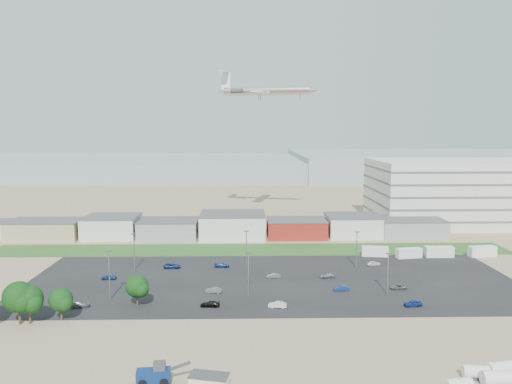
{
  "coord_description": "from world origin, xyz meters",
  "views": [
    {
      "loc": [
        -1.58,
        -99.31,
        37.09
      ],
      "look_at": [
        1.03,
        22.0,
        21.81
      ],
      "focal_mm": 35.0,
      "sensor_mm": 36.0,
      "label": 1
    }
  ],
  "objects_px": {
    "parked_car_6": "(222,265)",
    "telehandler": "(154,373)",
    "parked_car_12": "(327,276)",
    "portable_shed": "(209,384)",
    "box_trailer_a": "(375,251)",
    "parked_car_13": "(277,305)",
    "parked_car_1": "(341,288)",
    "airliner": "(266,91)",
    "parked_car_0": "(398,287)",
    "parked_car_9": "(172,266)",
    "parked_car_4": "(214,290)",
    "parked_car_10": "(79,304)",
    "storage_tank_nw": "(476,372)",
    "parked_car_2": "(413,303)",
    "parked_car_8": "(374,263)",
    "parked_car_3": "(210,304)",
    "parked_car_5": "(109,277)",
    "parked_car_7": "(274,276)"
  },
  "relations": [
    {
      "from": "parked_car_7",
      "to": "parked_car_2",
      "type": "bearing_deg",
      "value": 52.76
    },
    {
      "from": "parked_car_8",
      "to": "parked_car_13",
      "type": "height_order",
      "value": "parked_car_13"
    },
    {
      "from": "airliner",
      "to": "parked_car_8",
      "type": "distance_m",
      "value": 97.92
    },
    {
      "from": "parked_car_4",
      "to": "parked_car_12",
      "type": "bearing_deg",
      "value": 118.82
    },
    {
      "from": "parked_car_3",
      "to": "parked_car_10",
      "type": "xyz_separation_m",
      "value": [
        -27.45,
        0.31,
        0.04
      ]
    },
    {
      "from": "portable_shed",
      "to": "parked_car_13",
      "type": "xyz_separation_m",
      "value": [
        11.84,
        33.94,
        -0.75
      ]
    },
    {
      "from": "airliner",
      "to": "parked_car_10",
      "type": "xyz_separation_m",
      "value": [
        -43.8,
        -109.14,
        -52.34
      ]
    },
    {
      "from": "parked_car_4",
      "to": "parked_car_6",
      "type": "relative_size",
      "value": 0.9
    },
    {
      "from": "box_trailer_a",
      "to": "parked_car_2",
      "type": "xyz_separation_m",
      "value": [
        -2.82,
        -41.96,
        -0.77
      ]
    },
    {
      "from": "storage_tank_nw",
      "to": "parked_car_3",
      "type": "xyz_separation_m",
      "value": [
        -41.91,
        31.47,
        -0.54
      ]
    },
    {
      "from": "storage_tank_nw",
      "to": "parked_car_3",
      "type": "relative_size",
      "value": 0.92
    },
    {
      "from": "portable_shed",
      "to": "parked_car_8",
      "type": "xyz_separation_m",
      "value": [
        40.32,
        65.75,
        -0.75
      ]
    },
    {
      "from": "airliner",
      "to": "portable_shed",
      "type": "bearing_deg",
      "value": -82.31
    },
    {
      "from": "parked_car_12",
      "to": "storage_tank_nw",
      "type": "bearing_deg",
      "value": 8.18
    },
    {
      "from": "airliner",
      "to": "parked_car_1",
      "type": "bearing_deg",
      "value": -69.13
    },
    {
      "from": "portable_shed",
      "to": "box_trailer_a",
      "type": "relative_size",
      "value": 0.72
    },
    {
      "from": "parked_car_6",
      "to": "parked_car_13",
      "type": "xyz_separation_m",
      "value": [
        13.07,
        -31.05,
        0.04
      ]
    },
    {
      "from": "parked_car_3",
      "to": "airliner",
      "type": "bearing_deg",
      "value": 177.15
    },
    {
      "from": "portable_shed",
      "to": "parked_car_2",
      "type": "xyz_separation_m",
      "value": [
        40.47,
        34.04,
        -0.73
      ]
    },
    {
      "from": "box_trailer_a",
      "to": "parked_car_7",
      "type": "relative_size",
      "value": 2.17
    },
    {
      "from": "parked_car_0",
      "to": "parked_car_9",
      "type": "height_order",
      "value": "parked_car_9"
    },
    {
      "from": "portable_shed",
      "to": "parked_car_8",
      "type": "height_order",
      "value": "portable_shed"
    },
    {
      "from": "parked_car_1",
      "to": "parked_car_13",
      "type": "relative_size",
      "value": 0.94
    },
    {
      "from": "parked_car_0",
      "to": "parked_car_12",
      "type": "xyz_separation_m",
      "value": [
        -15.14,
        9.21,
        0.03
      ]
    },
    {
      "from": "parked_car_1",
      "to": "parked_car_12",
      "type": "relative_size",
      "value": 0.91
    },
    {
      "from": "parked_car_1",
      "to": "parked_car_13",
      "type": "bearing_deg",
      "value": -59.74
    },
    {
      "from": "parked_car_13",
      "to": "portable_shed",
      "type": "bearing_deg",
      "value": -13.08
    },
    {
      "from": "parked_car_2",
      "to": "parked_car_4",
      "type": "relative_size",
      "value": 1.04
    },
    {
      "from": "storage_tank_nw",
      "to": "parked_car_0",
      "type": "height_order",
      "value": "storage_tank_nw"
    },
    {
      "from": "telehandler",
      "to": "parked_car_12",
      "type": "xyz_separation_m",
      "value": [
        34.04,
        51.93,
        -1.07
      ]
    },
    {
      "from": "parked_car_7",
      "to": "parked_car_10",
      "type": "bearing_deg",
      "value": -65.68
    },
    {
      "from": "parked_car_9",
      "to": "storage_tank_nw",
      "type": "bearing_deg",
      "value": -140.99
    },
    {
      "from": "parked_car_7",
      "to": "parked_car_1",
      "type": "bearing_deg",
      "value": 55.07
    },
    {
      "from": "telehandler",
      "to": "parked_car_10",
      "type": "relative_size",
      "value": 1.81
    },
    {
      "from": "portable_shed",
      "to": "box_trailer_a",
      "type": "bearing_deg",
      "value": 73.24
    },
    {
      "from": "box_trailer_a",
      "to": "parked_car_12",
      "type": "distance_m",
      "value": 27.59
    },
    {
      "from": "box_trailer_a",
      "to": "parked_car_6",
      "type": "xyz_separation_m",
      "value": [
        -44.52,
        -11.0,
        -0.83
      ]
    },
    {
      "from": "parked_car_1",
      "to": "parked_car_8",
      "type": "bearing_deg",
      "value": 144.28
    },
    {
      "from": "box_trailer_a",
      "to": "parked_car_9",
      "type": "relative_size",
      "value": 1.66
    },
    {
      "from": "parked_car_6",
      "to": "telehandler",
      "type": "bearing_deg",
      "value": 177.59
    },
    {
      "from": "parked_car_5",
      "to": "parked_car_8",
      "type": "bearing_deg",
      "value": 99.24
    },
    {
      "from": "airliner",
      "to": "parked_car_8",
      "type": "height_order",
      "value": "airliner"
    },
    {
      "from": "parked_car_13",
      "to": "parked_car_6",
      "type": "bearing_deg",
      "value": -151.02
    },
    {
      "from": "telehandler",
      "to": "parked_car_2",
      "type": "xyz_separation_m",
      "value": [
        48.79,
        31.22,
        -0.99
      ]
    },
    {
      "from": "airliner",
      "to": "parked_car_12",
      "type": "relative_size",
      "value": 10.95
    },
    {
      "from": "parked_car_5",
      "to": "airliner",
      "type": "bearing_deg",
      "value": 154.5
    },
    {
      "from": "parked_car_7",
      "to": "parked_car_13",
      "type": "relative_size",
      "value": 0.91
    },
    {
      "from": "portable_shed",
      "to": "parked_car_5",
      "type": "relative_size",
      "value": 1.54
    },
    {
      "from": "parked_car_3",
      "to": "box_trailer_a",
      "type": "bearing_deg",
      "value": 137.76
    },
    {
      "from": "parked_car_2",
      "to": "parked_car_6",
      "type": "distance_m",
      "value": 51.93
    }
  ]
}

